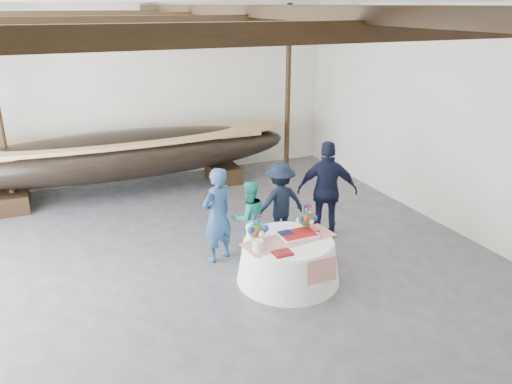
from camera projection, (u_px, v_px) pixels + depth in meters
name	position (u px, v px, depth m)	size (l,w,h in m)	color
floor	(230.00, 278.00, 8.67)	(10.00, 12.00, 0.01)	#3D3D42
wall_back	(149.00, 94.00, 13.03)	(10.00, 0.02, 4.50)	silver
wall_right	(468.00, 125.00, 9.72)	(0.02, 12.00, 4.50)	silver
ceiling	(224.00, 1.00, 7.08)	(10.00, 12.00, 0.01)	white
pavilion_structure	(208.00, 35.00, 7.97)	(9.80, 11.76, 4.50)	black
longboat_display	(123.00, 155.00, 12.13)	(8.60, 1.72, 1.61)	black
banquet_table	(288.00, 260.00, 8.50)	(1.76, 1.76, 0.76)	white
tabletop_items	(282.00, 229.00, 8.40)	(1.68, 0.95, 0.40)	#B52112
guest_woman_blue	(217.00, 215.00, 9.01)	(0.65, 0.43, 1.78)	navy
guest_woman_teal	(249.00, 218.00, 9.34)	(0.69, 0.54, 1.43)	teal
guest_man_left	(280.00, 202.00, 9.80)	(1.05, 0.60, 1.62)	black
guest_man_right	(327.00, 191.00, 9.84)	(1.18, 0.49, 2.01)	black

